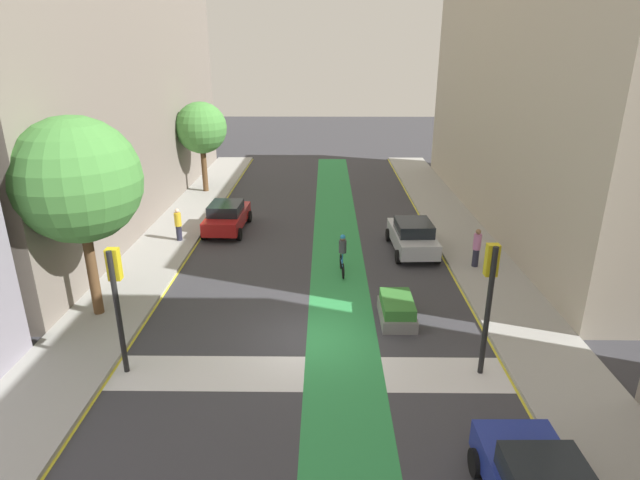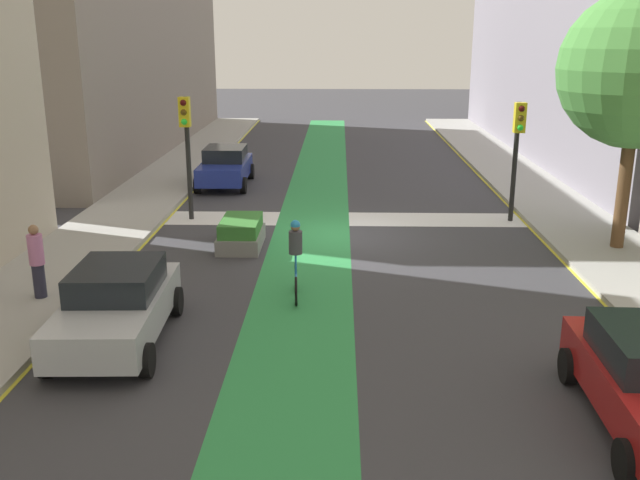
{
  "view_description": "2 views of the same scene",
  "coord_description": "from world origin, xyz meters",
  "px_view_note": "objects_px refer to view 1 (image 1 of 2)",
  "views": [
    {
      "loc": [
        0.47,
        -15.18,
        9.22
      ],
      "look_at": [
        0.23,
        6.5,
        1.13
      ],
      "focal_mm": 29.0,
      "sensor_mm": 36.0,
      "label": 1
    },
    {
      "loc": [
        0.19,
        21.05,
        6.02
      ],
      "look_at": [
        0.65,
        4.51,
        1.16
      ],
      "focal_mm": 39.59,
      "sensor_mm": 36.0,
      "label": 2
    }
  ],
  "objects_px": {
    "car_red_left_far": "(227,216)",
    "street_tree_near": "(77,180)",
    "cyclist_in_lane": "(342,253)",
    "street_tree_far": "(201,128)",
    "car_silver_right_far": "(413,236)",
    "pedestrian_sidewalk_left_a": "(178,224)",
    "median_planter": "(397,310)",
    "traffic_signal_near_left": "(116,287)",
    "traffic_signal_near_right": "(490,285)",
    "pedestrian_sidewalk_right_a": "(477,247)"
  },
  "relations": [
    {
      "from": "cyclist_in_lane",
      "to": "pedestrian_sidewalk_left_a",
      "type": "bearing_deg",
      "value": 154.98
    },
    {
      "from": "traffic_signal_near_left",
      "to": "median_planter",
      "type": "distance_m",
      "value": 9.45
    },
    {
      "from": "traffic_signal_near_left",
      "to": "car_red_left_far",
      "type": "height_order",
      "value": "traffic_signal_near_left"
    },
    {
      "from": "street_tree_near",
      "to": "street_tree_far",
      "type": "distance_m",
      "value": 17.14
    },
    {
      "from": "car_red_left_far",
      "to": "cyclist_in_lane",
      "type": "distance_m",
      "value": 8.23
    },
    {
      "from": "car_red_left_far",
      "to": "street_tree_far",
      "type": "height_order",
      "value": "street_tree_far"
    },
    {
      "from": "pedestrian_sidewalk_right_a",
      "to": "median_planter",
      "type": "bearing_deg",
      "value": -131.25
    },
    {
      "from": "pedestrian_sidewalk_left_a",
      "to": "pedestrian_sidewalk_right_a",
      "type": "bearing_deg",
      "value": -12.7
    },
    {
      "from": "traffic_signal_near_left",
      "to": "car_silver_right_far",
      "type": "distance_m",
      "value": 14.27
    },
    {
      "from": "pedestrian_sidewalk_left_a",
      "to": "traffic_signal_near_left",
      "type": "bearing_deg",
      "value": -83.14
    },
    {
      "from": "traffic_signal_near_left",
      "to": "cyclist_in_lane",
      "type": "height_order",
      "value": "traffic_signal_near_left"
    },
    {
      "from": "car_silver_right_far",
      "to": "street_tree_near",
      "type": "relative_size",
      "value": 0.6
    },
    {
      "from": "cyclist_in_lane",
      "to": "street_tree_near",
      "type": "height_order",
      "value": "street_tree_near"
    },
    {
      "from": "cyclist_in_lane",
      "to": "pedestrian_sidewalk_right_a",
      "type": "relative_size",
      "value": 1.07
    },
    {
      "from": "traffic_signal_near_right",
      "to": "car_silver_right_far",
      "type": "height_order",
      "value": "traffic_signal_near_right"
    },
    {
      "from": "car_silver_right_far",
      "to": "car_red_left_far",
      "type": "distance_m",
      "value": 9.86
    },
    {
      "from": "traffic_signal_near_right",
      "to": "traffic_signal_near_left",
      "type": "relative_size",
      "value": 1.04
    },
    {
      "from": "cyclist_in_lane",
      "to": "pedestrian_sidewalk_right_a",
      "type": "bearing_deg",
      "value": 6.0
    },
    {
      "from": "traffic_signal_near_right",
      "to": "traffic_signal_near_left",
      "type": "distance_m",
      "value": 10.72
    },
    {
      "from": "cyclist_in_lane",
      "to": "traffic_signal_near_right",
      "type": "bearing_deg",
      "value": -60.63
    },
    {
      "from": "pedestrian_sidewalk_left_a",
      "to": "cyclist_in_lane",
      "type": "bearing_deg",
      "value": -25.02
    },
    {
      "from": "car_red_left_far",
      "to": "traffic_signal_near_right",
      "type": "bearing_deg",
      "value": -51.94
    },
    {
      "from": "street_tree_far",
      "to": "car_silver_right_far",
      "type": "bearing_deg",
      "value": -40.9
    },
    {
      "from": "traffic_signal_near_left",
      "to": "street_tree_far",
      "type": "height_order",
      "value": "street_tree_far"
    },
    {
      "from": "street_tree_near",
      "to": "traffic_signal_near_right",
      "type": "bearing_deg",
      "value": -14.03
    },
    {
      "from": "traffic_signal_near_left",
      "to": "pedestrian_sidewalk_left_a",
      "type": "distance_m",
      "value": 11.09
    },
    {
      "from": "traffic_signal_near_right",
      "to": "street_tree_far",
      "type": "distance_m",
      "value": 24.09
    },
    {
      "from": "street_tree_far",
      "to": "median_planter",
      "type": "xyz_separation_m",
      "value": [
        10.66,
        -17.29,
        -3.93
      ]
    },
    {
      "from": "car_red_left_far",
      "to": "pedestrian_sidewalk_left_a",
      "type": "relative_size",
      "value": 2.6
    },
    {
      "from": "traffic_signal_near_right",
      "to": "car_silver_right_far",
      "type": "distance_m",
      "value": 9.99
    },
    {
      "from": "traffic_signal_near_right",
      "to": "cyclist_in_lane",
      "type": "relative_size",
      "value": 2.2
    },
    {
      "from": "street_tree_far",
      "to": "street_tree_near",
      "type": "bearing_deg",
      "value": -90.57
    },
    {
      "from": "car_silver_right_far",
      "to": "street_tree_near",
      "type": "xyz_separation_m",
      "value": [
        -12.41,
        -6.52,
        4.28
      ]
    },
    {
      "from": "pedestrian_sidewalk_left_a",
      "to": "street_tree_near",
      "type": "relative_size",
      "value": 0.23
    },
    {
      "from": "traffic_signal_near_left",
      "to": "pedestrian_sidewalk_left_a",
      "type": "height_order",
      "value": "traffic_signal_near_left"
    },
    {
      "from": "cyclist_in_lane",
      "to": "traffic_signal_near_left",
      "type": "bearing_deg",
      "value": -133.52
    },
    {
      "from": "pedestrian_sidewalk_left_a",
      "to": "median_planter",
      "type": "height_order",
      "value": "pedestrian_sidewalk_left_a"
    },
    {
      "from": "car_red_left_far",
      "to": "street_tree_near",
      "type": "height_order",
      "value": "street_tree_near"
    },
    {
      "from": "car_red_left_far",
      "to": "pedestrian_sidewalk_right_a",
      "type": "xyz_separation_m",
      "value": [
        11.87,
        -5.03,
        0.23
      ]
    },
    {
      "from": "cyclist_in_lane",
      "to": "street_tree_far",
      "type": "xyz_separation_m",
      "value": [
        -8.82,
        13.3,
        3.36
      ]
    },
    {
      "from": "car_red_left_far",
      "to": "cyclist_in_lane",
      "type": "xyz_separation_m",
      "value": [
        5.98,
        -5.65,
        0.17
      ]
    },
    {
      "from": "pedestrian_sidewalk_left_a",
      "to": "median_planter",
      "type": "xyz_separation_m",
      "value": [
        9.91,
        -7.75,
        -0.58
      ]
    },
    {
      "from": "traffic_signal_near_right",
      "to": "traffic_signal_near_left",
      "type": "height_order",
      "value": "traffic_signal_near_right"
    },
    {
      "from": "street_tree_near",
      "to": "traffic_signal_near_left",
      "type": "bearing_deg",
      "value": -55.81
    },
    {
      "from": "car_red_left_far",
      "to": "car_silver_right_far",
      "type": "bearing_deg",
      "value": -17.44
    },
    {
      "from": "car_silver_right_far",
      "to": "traffic_signal_near_left",
      "type": "bearing_deg",
      "value": -136.07
    },
    {
      "from": "street_tree_near",
      "to": "median_planter",
      "type": "distance_m",
      "value": 11.8
    },
    {
      "from": "traffic_signal_near_left",
      "to": "car_silver_right_far",
      "type": "height_order",
      "value": "traffic_signal_near_left"
    },
    {
      "from": "car_silver_right_far",
      "to": "cyclist_in_lane",
      "type": "xyz_separation_m",
      "value": [
        -3.43,
        -2.7,
        0.17
      ]
    },
    {
      "from": "pedestrian_sidewalk_right_a",
      "to": "pedestrian_sidewalk_left_a",
      "type": "bearing_deg",
      "value": 167.3
    }
  ]
}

